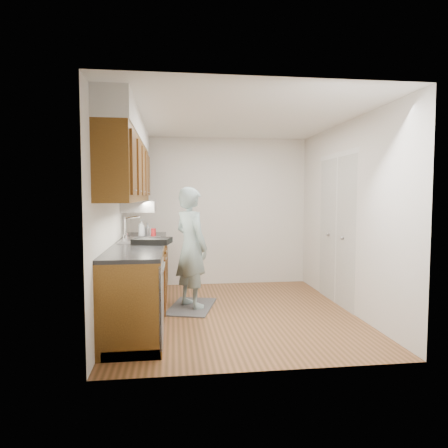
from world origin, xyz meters
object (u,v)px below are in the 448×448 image
(soap_bottle_b, at_px, (148,229))
(soap_bottle_a, at_px, (141,228))
(dish_rack, at_px, (152,241))
(soda_can, at_px, (153,233))
(person, at_px, (191,239))
(steel_can, at_px, (148,232))

(soap_bottle_b, bearing_deg, soap_bottle_a, -109.16)
(soap_bottle_a, height_order, dish_rack, soap_bottle_a)
(soda_can, bearing_deg, person, -25.62)
(soap_bottle_a, bearing_deg, dish_rack, -77.04)
(soda_can, xyz_separation_m, dish_rack, (0.02, -0.74, -0.03))
(soap_bottle_b, bearing_deg, soda_can, -72.20)
(steel_can, height_order, dish_rack, steel_can)
(soap_bottle_a, distance_m, soda_can, 0.20)
(dish_rack, bearing_deg, person, 56.75)
(soap_bottle_a, height_order, steel_can, soap_bottle_a)
(soda_can, bearing_deg, soap_bottle_b, 107.80)
(person, bearing_deg, soap_bottle_a, 30.94)
(person, relative_size, steel_can, 15.79)
(person, bearing_deg, soap_bottle_b, 15.23)
(person, xyz_separation_m, soda_can, (-0.51, 0.25, 0.07))
(soap_bottle_b, relative_size, dish_rack, 0.42)
(soap_bottle_b, bearing_deg, person, -41.95)
(soap_bottle_b, relative_size, soda_can, 1.44)
(person, xyz_separation_m, soap_bottle_b, (-0.61, 0.55, 0.10))
(soap_bottle_a, xyz_separation_m, soap_bottle_b, (0.07, 0.21, -0.03))
(person, height_order, dish_rack, person)
(person, distance_m, soap_bottle_b, 0.82)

